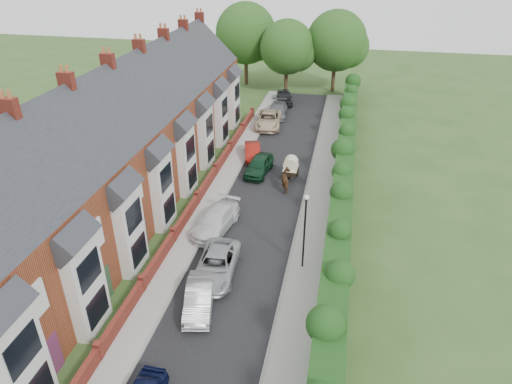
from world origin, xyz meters
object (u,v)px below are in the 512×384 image
at_px(car_grey, 278,110).
at_px(car_red, 253,151).
at_px(lamppost, 305,223).
at_px(car_black, 284,97).
at_px(horse, 287,181).
at_px(car_silver_a, 199,298).
at_px(car_green, 259,165).
at_px(car_beige, 268,120).
at_px(car_silver_b, 217,265).
at_px(car_white, 216,220).
at_px(horse_cart, 291,166).

bearing_deg(car_grey, car_red, -95.99).
xyz_separation_m(lamppost, car_black, (-5.92, 31.68, -2.52)).
bearing_deg(car_black, horse, -92.94).
relative_size(car_silver_a, car_green, 0.94).
bearing_deg(horse, car_grey, -97.62).
bearing_deg(horse, car_green, -61.08).
relative_size(car_beige, horse, 2.85).
distance_m(car_silver_b, car_beige, 25.10).
xyz_separation_m(car_silver_a, car_green, (-0.06, 16.80, 0.07)).
bearing_deg(car_beige, car_grey, 78.56).
xyz_separation_m(car_beige, car_black, (0.48, 8.28, -0.00)).
bearing_deg(horse, car_beige, -93.02).
xyz_separation_m(car_white, car_red, (0.00, 12.19, -0.08)).
relative_size(car_red, car_black, 0.86).
bearing_deg(car_grey, lamppost, -81.46).
bearing_deg(car_black, car_silver_a, -100.81).
height_order(car_white, car_black, car_black).
distance_m(lamppost, car_green, 13.50).
bearing_deg(car_green, car_grey, 98.55).
bearing_deg(car_silver_a, car_green, 78.07).
xyz_separation_m(car_red, horse, (4.00, -5.49, 0.19)).
height_order(lamppost, car_grey, lamppost).
distance_m(car_beige, horse_cart, 12.25).
bearing_deg(lamppost, car_white, 154.89).
height_order(car_red, car_grey, car_grey).
height_order(car_red, horse, horse).
relative_size(car_red, car_beige, 0.70).
bearing_deg(car_silver_a, car_beige, 80.45).
xyz_separation_m(car_red, horse_cart, (4.00, -3.36, 0.47)).
bearing_deg(car_white, car_beige, 98.99).
distance_m(car_silver_a, car_green, 16.80).
bearing_deg(car_white, lamppost, -16.12).
bearing_deg(car_silver_a, car_red, 81.52).
relative_size(car_white, horse, 2.55).
bearing_deg(car_red, car_grey, 73.21).
bearing_deg(horse, lamppost, 84.62).
bearing_deg(lamppost, car_silver_a, -138.18).
xyz_separation_m(car_white, car_green, (1.20, 9.20, 0.02)).
height_order(car_grey, horse, horse).
relative_size(lamppost, horse_cart, 1.90).
distance_m(car_silver_b, horse_cart, 13.75).
relative_size(lamppost, car_red, 1.31).
height_order(car_silver_b, car_green, car_green).
bearing_deg(horse_cart, horse, -90.00).
distance_m(car_silver_b, car_white, 4.87).
xyz_separation_m(car_white, horse_cart, (4.00, 8.83, 0.39)).
relative_size(car_silver_b, car_red, 1.28).
relative_size(car_black, horse_cart, 1.69).
relative_size(car_white, car_green, 1.15).
bearing_deg(car_black, car_white, -103.00).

